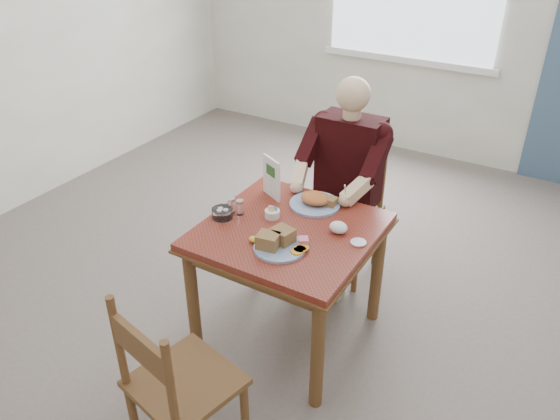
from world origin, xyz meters
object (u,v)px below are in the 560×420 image
Objects in this scene: near_plate at (279,242)px; diner at (345,168)px; chair_near at (176,386)px; chair_far at (347,208)px; table at (289,245)px; far_plate at (316,201)px.

diner is at bearing 93.10° from near_plate.
chair_far is at bearing 90.22° from chair_near.
far_plate is (0.01, 0.29, 0.14)m from table.
table is at bearing 90.40° from chair_near.
chair_far is 1.03m from near_plate.
chair_near is 1.31m from far_plate.
chair_near is 0.69× the size of diner.
near_plate is at bearing -75.64° from table.
diner is 0.90m from near_plate.
chair_near is (0.01, -0.99, -0.16)m from table.
diner is at bearing -89.99° from chair_far.
table is 0.73m from diner.
diner is 4.82× the size of near_plate.
table is 1.00m from chair_near.
near_plate is (0.04, 0.80, 0.30)m from chair_near.
chair_far reaches higher than table.
chair_near reaches higher than near_plate.
far_plate is (0.01, -0.51, 0.30)m from chair_far.
chair_far is 0.34m from diner.
near_plate reaches higher than table.
diner is at bearing 90.23° from chair_near.
chair_far reaches higher than far_plate.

